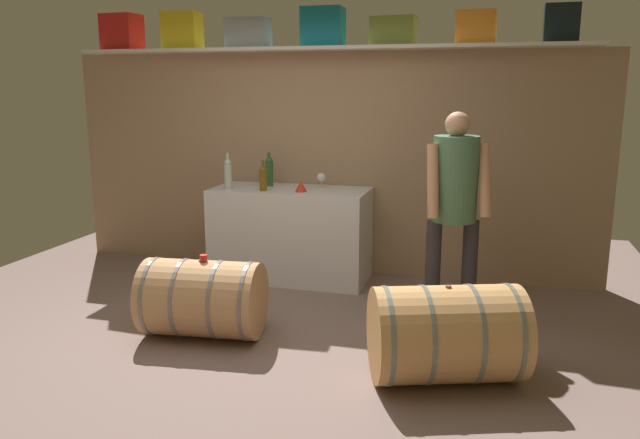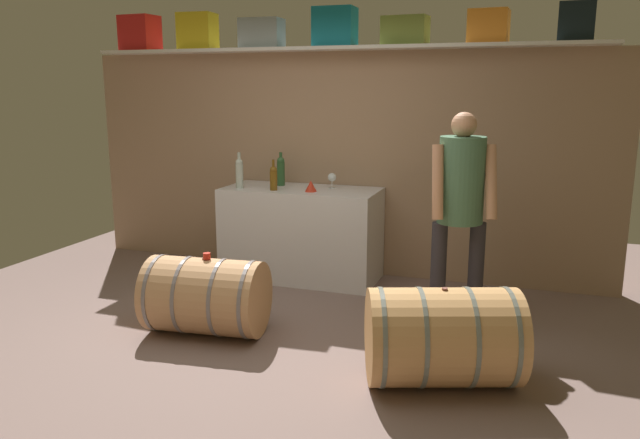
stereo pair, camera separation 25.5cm
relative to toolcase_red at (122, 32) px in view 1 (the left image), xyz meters
name	(u,v)px [view 1 (the left image)]	position (x,y,z in m)	size (l,w,h in m)	color
ground_plane	(273,325)	(2.11, -1.44, -2.40)	(6.56, 7.44, 0.02)	#7E6660
back_wall_panel	(325,164)	(2.11, 0.15, -1.30)	(5.36, 0.10, 2.18)	#A38064
high_shelf_board	(321,49)	(2.11, 0.00, -0.19)	(4.93, 0.40, 0.03)	silver
toolcase_red	(122,32)	(0.00, 0.00, 0.00)	(0.36, 0.28, 0.36)	red
toolcase_yellow	(182,31)	(0.68, 0.00, 0.00)	(0.35, 0.26, 0.36)	gold
toolcase_grey	(249,33)	(1.39, 0.00, -0.04)	(0.40, 0.28, 0.28)	gray
toolcase_teal	(323,27)	(2.13, 0.00, 0.00)	(0.38, 0.27, 0.36)	#127188
toolcase_olive	(394,31)	(2.79, 0.00, -0.05)	(0.40, 0.23, 0.26)	olive
toolcase_orange	(476,28)	(3.52, 0.00, -0.04)	(0.33, 0.29, 0.28)	orange
toolcase_black	(561,23)	(4.22, 0.00, -0.02)	(0.28, 0.24, 0.32)	black
work_cabinet	(291,234)	(1.87, -0.25, -1.94)	(1.49, 0.67, 0.89)	silver
wine_bottle_clear	(228,173)	(1.31, -0.42, -1.35)	(0.07, 0.07, 0.35)	#B8C5BA
wine_bottle_green	(269,171)	(1.62, -0.13, -1.35)	(0.08, 0.08, 0.33)	#2C562D
wine_bottle_amber	(263,178)	(1.67, -0.43, -1.38)	(0.07, 0.07, 0.29)	brown
wine_glass	(321,178)	(2.15, -0.13, -1.40)	(0.08, 0.08, 0.15)	white
red_funnel	(301,186)	(2.02, -0.38, -1.45)	(0.11, 0.11, 0.10)	red
wine_barrel_near	(203,298)	(1.68, -1.79, -2.09)	(0.93, 0.66, 0.59)	tan
wine_barrel_far	(446,334)	(3.50, -2.05, -2.07)	(1.08, 0.89, 0.63)	tan
tasting_cup	(204,258)	(1.70, -1.79, -1.78)	(0.06, 0.06, 0.04)	red
winemaker_pouring	(455,195)	(3.45, -0.93, -1.37)	(0.53, 0.44, 1.66)	#322F36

